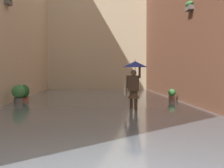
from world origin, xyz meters
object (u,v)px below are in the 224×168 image
Objects in this scene: person_wading at (134,76)px; potted_plant_mid_right at (24,94)px; potted_plant_far_right at (18,94)px; potted_plant_near_left at (172,96)px.

potted_plant_mid_right is (4.93, -3.88, -0.90)m from person_wading.
potted_plant_far_right reaches higher than potted_plant_mid_right.
person_wading is 5.40m from potted_plant_far_right.
potted_plant_far_right reaches higher than potted_plant_near_left.
potted_plant_mid_right is at bearing -86.97° from potted_plant_far_right.
potted_plant_near_left is at bearing 179.14° from potted_plant_mid_right.
person_wading is at bearing 58.91° from potted_plant_near_left.
potted_plant_near_left is at bearing -121.09° from person_wading.
potted_plant_mid_right reaches higher than potted_plant_near_left.
potted_plant_mid_right is 7.20m from potted_plant_near_left.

